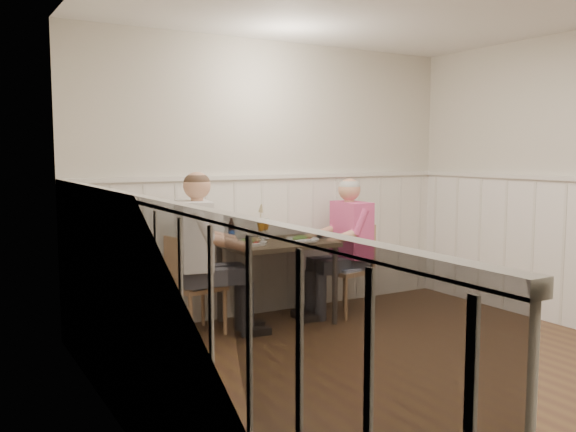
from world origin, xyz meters
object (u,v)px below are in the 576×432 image
Objects in this scene: man_in_pink at (348,256)px; diner_cream at (200,268)px; grass_vase at (259,222)px; beer_bottle at (231,231)px; chair_left at (191,282)px; dining_table at (277,252)px; chair_right at (349,265)px.

diner_cream is at bearing -179.88° from man_in_pink.
man_in_pink is 0.92m from grass_vase.
grass_vase is at bearing 5.88° from beer_bottle.
chair_left is 0.92m from grass_vase.
dining_table is 4.59× the size of beer_bottle.
man_in_pink is at bearing -14.36° from beer_bottle.
dining_table is 0.80m from chair_right.
diner_cream is (0.05, -0.08, 0.13)m from chair_left.
grass_vase is (-0.04, 0.26, 0.25)m from dining_table.
chair_left is 4.04× the size of beer_bottle.
chair_left is 0.64× the size of man_in_pink.
man_in_pink is at bearing -21.32° from grass_vase.
chair_right is 0.61× the size of diner_cream.
diner_cream is at bearing -60.78° from chair_left.
diner_cream is 0.85m from grass_vase.
man_in_pink is at bearing -3.64° from dining_table.
dining_table is at bearing -2.13° from chair_left.
grass_vase is (0.72, 0.31, 0.31)m from diner_cream.
man_in_pink is at bearing 0.12° from diner_cream.
chair_right reaches higher than dining_table.
beer_bottle is (-1.12, 0.27, 0.37)m from chair_right.
chair_right is at bearing 0.50° from diner_cream.
chair_left is 0.64m from beer_bottle.
chair_right is 1.21m from beer_bottle.
diner_cream is (-1.52, -0.00, 0.04)m from man_in_pink.
chair_left is (-0.81, 0.03, -0.19)m from dining_table.
chair_left reaches higher than dining_table.
diner_cream is at bearing -176.19° from dining_table.
grass_vase reaches higher than chair_right.
grass_vase is at bearing 23.44° from diner_cream.
grass_vase is at bearing 158.68° from man_in_pink.
chair_left is (-1.59, 0.07, -0.01)m from chair_right.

